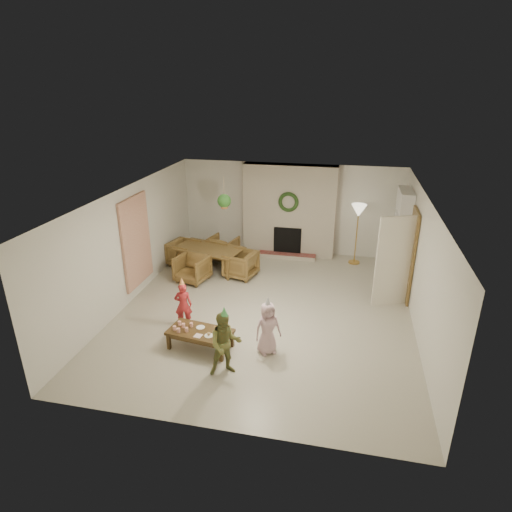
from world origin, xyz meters
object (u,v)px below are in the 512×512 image
(dining_chair_near, at_px, (192,269))
(coffee_table_top, at_px, (200,332))
(dining_table, at_px, (209,259))
(child_plaid, at_px, (225,344))
(dining_chair_left, at_px, (184,253))
(dining_chair_right, at_px, (241,264))
(child_pink, at_px, (268,328))
(dining_chair_far, at_px, (223,248))
(child_red, at_px, (183,305))

(dining_chair_near, height_order, coffee_table_top, dining_chair_near)
(dining_table, xyz_separation_m, child_plaid, (1.59, -3.98, 0.26))
(dining_chair_near, distance_m, coffee_table_top, 2.88)
(dining_table, bearing_deg, coffee_table_top, -60.72)
(dining_chair_near, bearing_deg, dining_table, 90.00)
(child_plaid, bearing_deg, dining_chair_near, 95.37)
(dining_chair_left, bearing_deg, dining_chair_right, -90.00)
(dining_chair_left, height_order, child_plaid, child_plaid)
(dining_chair_right, height_order, child_pink, child_pink)
(coffee_table_top, bearing_deg, dining_chair_left, 123.43)
(dining_chair_left, distance_m, child_pink, 4.48)
(dining_chair_near, bearing_deg, dining_chair_far, 90.00)
(dining_chair_right, bearing_deg, dining_table, -90.00)
(dining_chair_right, distance_m, coffee_table_top, 3.16)
(dining_table, bearing_deg, dining_chair_near, -90.00)
(dining_chair_left, bearing_deg, child_red, -145.52)
(child_red, xyz_separation_m, child_pink, (1.78, -0.53, 0.03))
(dining_table, height_order, dining_chair_right, dining_chair_right)
(child_plaid, bearing_deg, dining_table, 88.67)
(dining_table, xyz_separation_m, child_pink, (2.16, -3.25, 0.19))
(dining_chair_far, relative_size, dining_chair_right, 1.00)
(dining_chair_left, bearing_deg, dining_table, -90.00)
(child_plaid, bearing_deg, dining_chair_left, 95.99)
(dining_chair_near, distance_m, child_red, 2.07)
(dining_chair_near, relative_size, dining_chair_left, 1.00)
(child_red, bearing_deg, child_pink, 147.62)
(coffee_table_top, xyz_separation_m, child_pink, (1.22, 0.13, 0.16))
(dining_table, distance_m, dining_chair_right, 0.93)
(dining_table, distance_m, dining_chair_far, 0.74)
(dining_chair_near, relative_size, coffee_table_top, 0.63)
(dining_chair_right, xyz_separation_m, child_plaid, (0.69, -3.76, 0.23))
(coffee_table_top, bearing_deg, child_pink, 14.41)
(dining_table, xyz_separation_m, dining_chair_left, (-0.72, 0.18, 0.03))
(child_red, bearing_deg, dining_chair_left, -85.04)
(coffee_table_top, bearing_deg, child_plaid, -34.48)
(dining_chair_right, relative_size, coffee_table_top, 0.63)
(child_red, relative_size, child_plaid, 0.83)
(dining_chair_near, distance_m, child_plaid, 3.71)
(child_plaid, height_order, child_pink, child_plaid)
(dining_chair_far, distance_m, coffee_table_top, 4.17)
(dining_chair_near, bearing_deg, child_red, -60.85)
(child_red, height_order, child_pink, child_pink)
(dining_chair_far, height_order, child_plaid, child_plaid)
(dining_chair_far, distance_m, dining_chair_left, 1.05)
(dining_chair_right, bearing_deg, child_red, 1.74)
(dining_chair_far, bearing_deg, dining_chair_left, 45.00)
(child_pink, bearing_deg, dining_chair_left, 96.66)
(dining_chair_left, height_order, dining_chair_right, same)
(dining_chair_left, distance_m, child_red, 3.10)
(dining_chair_far, distance_m, dining_chair_right, 1.19)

